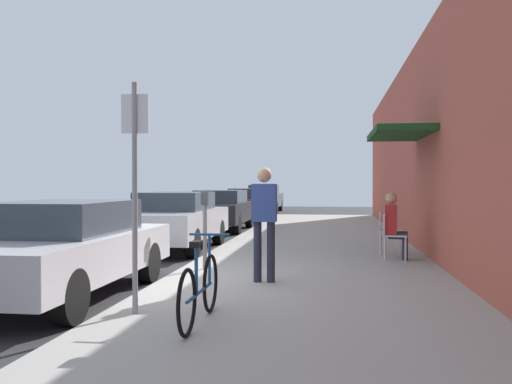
% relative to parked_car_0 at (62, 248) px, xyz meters
% --- Properties ---
extents(ground_plane, '(60.00, 60.00, 0.00)m').
position_rel_parked_car_0_xyz_m(ground_plane, '(1.10, 1.14, -0.70)').
color(ground_plane, '#2D2D30').
extents(sidewalk_slab, '(4.50, 32.00, 0.12)m').
position_rel_parked_car_0_xyz_m(sidewalk_slab, '(3.35, 3.14, -0.64)').
color(sidewalk_slab, '#9E9B93').
rests_on(sidewalk_slab, ground_plane).
extents(building_facade, '(1.40, 32.00, 4.77)m').
position_rel_parked_car_0_xyz_m(building_facade, '(5.74, 3.15, 1.69)').
color(building_facade, '#BC5442').
rests_on(building_facade, ground_plane).
extents(parked_car_0, '(1.80, 4.40, 1.34)m').
position_rel_parked_car_0_xyz_m(parked_car_0, '(0.00, 0.00, 0.00)').
color(parked_car_0, '#B7B7BC').
rests_on(parked_car_0, ground_plane).
extents(parked_car_1, '(1.80, 4.40, 1.38)m').
position_rel_parked_car_0_xyz_m(parked_car_1, '(0.00, 5.63, 0.02)').
color(parked_car_1, '#B7B7BC').
rests_on(parked_car_1, ground_plane).
extents(parked_car_2, '(1.80, 4.40, 1.36)m').
position_rel_parked_car_0_xyz_m(parked_car_2, '(0.00, 11.19, 0.01)').
color(parked_car_2, black).
rests_on(parked_car_2, ground_plane).
extents(parked_car_3, '(1.80, 4.40, 1.36)m').
position_rel_parked_car_0_xyz_m(parked_car_3, '(0.00, 17.46, 0.01)').
color(parked_car_3, maroon).
rests_on(parked_car_3, ground_plane).
extents(parked_car_4, '(1.80, 4.40, 1.50)m').
position_rel_parked_car_0_xyz_m(parked_car_4, '(0.00, 23.59, 0.07)').
color(parked_car_4, '#47514C').
rests_on(parked_car_4, ground_plane).
extents(parking_meter, '(0.12, 0.10, 1.32)m').
position_rel_parked_car_0_xyz_m(parking_meter, '(1.55, 2.07, 0.19)').
color(parking_meter, slate).
rests_on(parking_meter, sidewalk_slab).
extents(street_sign, '(0.32, 0.06, 2.60)m').
position_rel_parked_car_0_xyz_m(street_sign, '(1.50, -1.23, 0.94)').
color(street_sign, gray).
rests_on(street_sign, sidewalk_slab).
extents(bicycle_0, '(0.46, 1.71, 0.90)m').
position_rel_parked_car_0_xyz_m(bicycle_0, '(2.33, -1.58, -0.22)').
color(bicycle_0, black).
rests_on(bicycle_0, sidewalk_slab).
extents(cafe_chair_0, '(0.49, 0.49, 0.87)m').
position_rel_parked_car_0_xyz_m(cafe_chair_0, '(4.84, 3.75, -0.08)').
color(cafe_chair_0, silver).
rests_on(cafe_chair_0, sidewalk_slab).
extents(seated_patron_0, '(0.46, 0.40, 1.29)m').
position_rel_parked_car_0_xyz_m(seated_patron_0, '(4.90, 3.74, 0.12)').
color(seated_patron_0, '#232838').
rests_on(seated_patron_0, sidewalk_slab).
extents(cafe_chair_1, '(0.49, 0.49, 0.87)m').
position_rel_parked_car_0_xyz_m(cafe_chair_1, '(4.84, 4.71, -0.08)').
color(cafe_chair_1, silver).
rests_on(cafe_chair_1, sidewalk_slab).
extents(pedestrian_standing, '(0.36, 0.22, 1.70)m').
position_rel_parked_car_0_xyz_m(pedestrian_standing, '(2.71, 0.94, 0.42)').
color(pedestrian_standing, '#232838').
rests_on(pedestrian_standing, sidewalk_slab).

